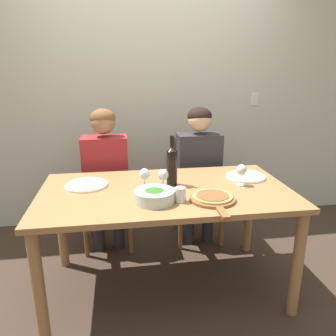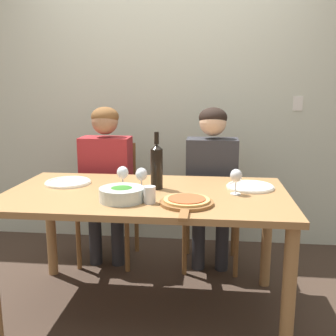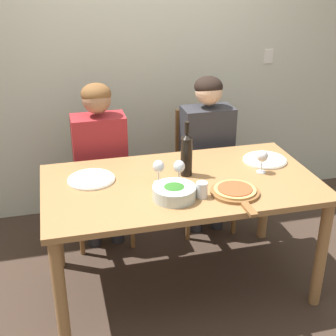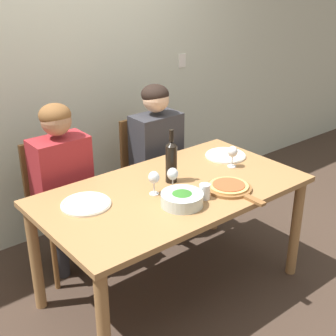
% 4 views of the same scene
% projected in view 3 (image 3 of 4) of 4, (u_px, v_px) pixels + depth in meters
% --- Properties ---
extents(ground_plane, '(40.00, 40.00, 0.00)m').
position_uv_depth(ground_plane, '(180.00, 282.00, 3.19)').
color(ground_plane, '#3D2D23').
extents(back_wall, '(10.00, 0.06, 2.70)m').
position_uv_depth(back_wall, '(140.00, 50.00, 3.71)').
color(back_wall, beige).
rests_on(back_wall, ground).
extents(dining_table, '(1.68, 0.92, 0.77)m').
position_uv_depth(dining_table, '(181.00, 195.00, 2.91)').
color(dining_table, '#9E7042').
rests_on(dining_table, ground).
extents(chair_left, '(0.42, 0.42, 0.94)m').
position_uv_depth(chair_left, '(100.00, 175.00, 3.56)').
color(chair_left, brown).
rests_on(chair_left, ground).
extents(chair_right, '(0.42, 0.42, 0.94)m').
position_uv_depth(chair_right, '(202.00, 164.00, 3.74)').
color(chair_right, brown).
rests_on(chair_right, ground).
extents(person_woman, '(0.47, 0.51, 1.24)m').
position_uv_depth(person_woman, '(100.00, 151.00, 3.36)').
color(person_woman, '#28282D').
rests_on(person_woman, ground).
extents(person_man, '(0.47, 0.51, 1.24)m').
position_uv_depth(person_man, '(208.00, 141.00, 3.54)').
color(person_man, '#28282D').
rests_on(person_man, ground).
extents(wine_bottle, '(0.07, 0.07, 0.35)m').
position_uv_depth(wine_bottle, '(187.00, 154.00, 2.89)').
color(wine_bottle, black).
rests_on(wine_bottle, dining_table).
extents(broccoli_bowl, '(0.25, 0.25, 0.08)m').
position_uv_depth(broccoli_bowl, '(174.00, 192.00, 2.65)').
color(broccoli_bowl, silver).
rests_on(broccoli_bowl, dining_table).
extents(dinner_plate_left, '(0.29, 0.29, 0.02)m').
position_uv_depth(dinner_plate_left, '(91.00, 179.00, 2.87)').
color(dinner_plate_left, silver).
rests_on(dinner_plate_left, dining_table).
extents(dinner_plate_right, '(0.29, 0.29, 0.02)m').
position_uv_depth(dinner_plate_right, '(265.00, 160.00, 3.14)').
color(dinner_plate_right, silver).
rests_on(dinner_plate_right, dining_table).
extents(pizza_on_board, '(0.29, 0.43, 0.04)m').
position_uv_depth(pizza_on_board, '(235.00, 192.00, 2.71)').
color(pizza_on_board, brown).
rests_on(pizza_on_board, dining_table).
extents(wine_glass_left, '(0.07, 0.07, 0.15)m').
position_uv_depth(wine_glass_left, '(158.00, 167.00, 2.80)').
color(wine_glass_left, silver).
rests_on(wine_glass_left, dining_table).
extents(wine_glass_right, '(0.07, 0.07, 0.15)m').
position_uv_depth(wine_glass_right, '(262.00, 157.00, 2.94)').
color(wine_glass_right, silver).
rests_on(wine_glass_right, dining_table).
extents(wine_glass_centre, '(0.07, 0.07, 0.15)m').
position_uv_depth(wine_glass_centre, '(179.00, 168.00, 2.80)').
color(wine_glass_centre, silver).
rests_on(wine_glass_centre, dining_table).
extents(water_tumbler, '(0.07, 0.07, 0.09)m').
position_uv_depth(water_tumbler, '(202.00, 190.00, 2.66)').
color(water_tumbler, silver).
rests_on(water_tumbler, dining_table).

